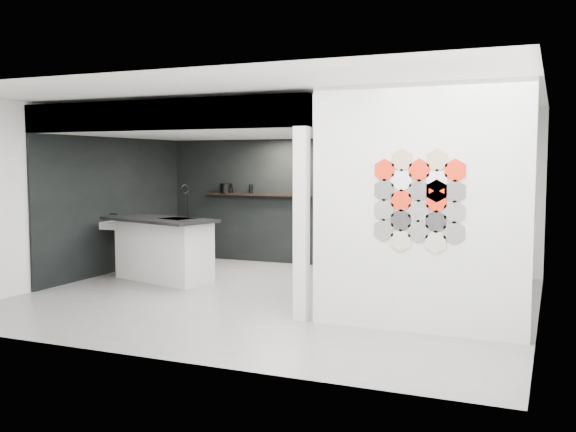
{
  "coord_description": "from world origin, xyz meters",
  "views": [
    {
      "loc": [
        3.65,
        -8.17,
        1.94
      ],
      "look_at": [
        0.1,
        0.3,
        1.15
      ],
      "focal_mm": 40.0,
      "sensor_mm": 36.0,
      "label": 1
    }
  ],
  "objects_px": {
    "glass_bowl": "(346,192)",
    "utensil_cup": "(231,191)",
    "partition_panel": "(418,209)",
    "glass_vase": "(346,192)",
    "kettle": "(325,190)",
    "wall_basin": "(120,225)",
    "bottle_dark": "(251,189)",
    "stockpot": "(226,188)",
    "kitchen_island": "(163,248)"
  },
  "relations": [
    {
      "from": "bottle_dark",
      "to": "glass_vase",
      "type": "bearing_deg",
      "value": 0.0
    },
    {
      "from": "kitchen_island",
      "to": "kettle",
      "type": "bearing_deg",
      "value": 66.5
    },
    {
      "from": "wall_basin",
      "to": "bottle_dark",
      "type": "relative_size",
      "value": 3.43
    },
    {
      "from": "partition_panel",
      "to": "glass_bowl",
      "type": "bearing_deg",
      "value": 118.23
    },
    {
      "from": "kettle",
      "to": "glass_vase",
      "type": "distance_m",
      "value": 0.4
    },
    {
      "from": "partition_panel",
      "to": "kettle",
      "type": "relative_size",
      "value": 13.81
    },
    {
      "from": "wall_basin",
      "to": "stockpot",
      "type": "height_order",
      "value": "stockpot"
    },
    {
      "from": "wall_basin",
      "to": "glass_vase",
      "type": "relative_size",
      "value": 5.02
    },
    {
      "from": "bottle_dark",
      "to": "utensil_cup",
      "type": "height_order",
      "value": "bottle_dark"
    },
    {
      "from": "partition_panel",
      "to": "glass_vase",
      "type": "relative_size",
      "value": 23.42
    },
    {
      "from": "wall_basin",
      "to": "kitchen_island",
      "type": "bearing_deg",
      "value": -14.45
    },
    {
      "from": "partition_panel",
      "to": "glass_vase",
      "type": "xyz_separation_m",
      "value": [
        -2.08,
        3.87,
        -0.02
      ]
    },
    {
      "from": "partition_panel",
      "to": "bottle_dark",
      "type": "distance_m",
      "value": 5.54
    },
    {
      "from": "glass_bowl",
      "to": "utensil_cup",
      "type": "xyz_separation_m",
      "value": [
        -2.33,
        0.0,
        -0.01
      ]
    },
    {
      "from": "kettle",
      "to": "wall_basin",
      "type": "bearing_deg",
      "value": -145.91
    },
    {
      "from": "utensil_cup",
      "to": "glass_vase",
      "type": "bearing_deg",
      "value": 0.0
    },
    {
      "from": "partition_panel",
      "to": "bottle_dark",
      "type": "bearing_deg",
      "value": 135.78
    },
    {
      "from": "stockpot",
      "to": "partition_panel",
      "type": "bearing_deg",
      "value": -40.58
    },
    {
      "from": "glass_bowl",
      "to": "kitchen_island",
      "type": "bearing_deg",
      "value": -134.97
    },
    {
      "from": "stockpot",
      "to": "bottle_dark",
      "type": "height_order",
      "value": "stockpot"
    },
    {
      "from": "utensil_cup",
      "to": "kettle",
      "type": "bearing_deg",
      "value": 0.0
    },
    {
      "from": "wall_basin",
      "to": "bottle_dark",
      "type": "height_order",
      "value": "bottle_dark"
    },
    {
      "from": "partition_panel",
      "to": "kitchen_island",
      "type": "relative_size",
      "value": 1.33
    },
    {
      "from": "glass_vase",
      "to": "bottle_dark",
      "type": "relative_size",
      "value": 0.68
    },
    {
      "from": "utensil_cup",
      "to": "partition_panel",
      "type": "bearing_deg",
      "value": -41.29
    },
    {
      "from": "kitchen_island",
      "to": "stockpot",
      "type": "distance_m",
      "value": 2.5
    },
    {
      "from": "glass_bowl",
      "to": "glass_vase",
      "type": "height_order",
      "value": "glass_vase"
    },
    {
      "from": "kitchen_island",
      "to": "partition_panel",
      "type": "bearing_deg",
      "value": -2.93
    },
    {
      "from": "kettle",
      "to": "utensil_cup",
      "type": "distance_m",
      "value": 1.93
    },
    {
      "from": "partition_panel",
      "to": "kitchen_island",
      "type": "height_order",
      "value": "partition_panel"
    },
    {
      "from": "kettle",
      "to": "utensil_cup",
      "type": "xyz_separation_m",
      "value": [
        -1.93,
        0.0,
        -0.04
      ]
    },
    {
      "from": "glass_vase",
      "to": "bottle_dark",
      "type": "height_order",
      "value": "bottle_dark"
    },
    {
      "from": "partition_panel",
      "to": "utensil_cup",
      "type": "distance_m",
      "value": 5.86
    },
    {
      "from": "partition_panel",
      "to": "kettle",
      "type": "height_order",
      "value": "partition_panel"
    },
    {
      "from": "glass_vase",
      "to": "utensil_cup",
      "type": "relative_size",
      "value": 1.29
    },
    {
      "from": "glass_bowl",
      "to": "glass_vase",
      "type": "bearing_deg",
      "value": 0.0
    },
    {
      "from": "wall_basin",
      "to": "glass_bowl",
      "type": "xyz_separation_m",
      "value": [
        3.39,
        2.07,
        0.53
      ]
    },
    {
      "from": "stockpot",
      "to": "utensil_cup",
      "type": "relative_size",
      "value": 2.46
    },
    {
      "from": "glass_vase",
      "to": "utensil_cup",
      "type": "xyz_separation_m",
      "value": [
        -2.33,
        0.0,
        -0.01
      ]
    },
    {
      "from": "stockpot",
      "to": "bottle_dark",
      "type": "relative_size",
      "value": 1.3
    },
    {
      "from": "stockpot",
      "to": "glass_vase",
      "type": "xyz_separation_m",
      "value": [
        2.44,
        0.0,
        -0.03
      ]
    },
    {
      "from": "kitchen_island",
      "to": "glass_vase",
      "type": "distance_m",
      "value": 3.41
    },
    {
      "from": "wall_basin",
      "to": "glass_vase",
      "type": "distance_m",
      "value": 4.0
    },
    {
      "from": "wall_basin",
      "to": "glass_bowl",
      "type": "distance_m",
      "value": 4.0
    },
    {
      "from": "kitchen_island",
      "to": "glass_bowl",
      "type": "bearing_deg",
      "value": 61.22
    },
    {
      "from": "kitchen_island",
      "to": "stockpot",
      "type": "relative_size",
      "value": 9.27
    },
    {
      "from": "partition_panel",
      "to": "glass_vase",
      "type": "height_order",
      "value": "partition_panel"
    },
    {
      "from": "glass_bowl",
      "to": "wall_basin",
      "type": "bearing_deg",
      "value": -148.65
    },
    {
      "from": "glass_vase",
      "to": "bottle_dark",
      "type": "bearing_deg",
      "value": 180.0
    },
    {
      "from": "bottle_dark",
      "to": "glass_bowl",
      "type": "bearing_deg",
      "value": 0.0
    }
  ]
}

